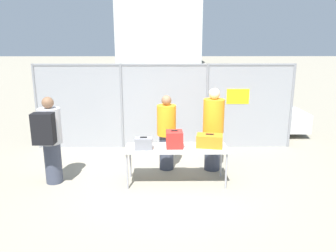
% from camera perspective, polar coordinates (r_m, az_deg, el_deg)
% --- Properties ---
extents(ground_plane, '(120.00, 120.00, 0.00)m').
position_cam_1_polar(ground_plane, '(6.73, -0.54, -10.31)').
color(ground_plane, gray).
extents(fence_section, '(6.89, 0.07, 2.27)m').
position_cam_1_polar(fence_section, '(8.75, -0.49, 3.72)').
color(fence_section, gray).
rests_on(fence_section, ground_plane).
extents(inspection_table, '(2.05, 0.72, 0.76)m').
position_cam_1_polar(inspection_table, '(6.61, 1.50, -4.23)').
color(inspection_table, '#B2B2AD').
rests_on(inspection_table, ground_plane).
extents(suitcase_grey, '(0.35, 0.21, 0.26)m').
position_cam_1_polar(suitcase_grey, '(6.47, -4.23, -3.07)').
color(suitcase_grey, slate).
rests_on(suitcase_grey, inspection_table).
extents(suitcase_red, '(0.34, 0.35, 0.36)m').
position_cam_1_polar(suitcase_red, '(6.56, 1.16, -2.32)').
color(suitcase_red, red).
rests_on(suitcase_red, inspection_table).
extents(suitcase_orange, '(0.57, 0.42, 0.28)m').
position_cam_1_polar(suitcase_orange, '(6.65, 7.28, -2.57)').
color(suitcase_orange, orange).
rests_on(suitcase_orange, inspection_table).
extents(traveler_hooded, '(0.44, 0.68, 1.78)m').
position_cam_1_polar(traveler_hooded, '(6.89, -19.87, -1.89)').
color(traveler_hooded, '#383D4C').
rests_on(traveler_hooded, ground_plane).
extents(security_worker_near, '(0.42, 0.42, 1.69)m').
position_cam_1_polar(security_worker_near, '(7.28, -0.23, -1.01)').
color(security_worker_near, '#383D4C').
rests_on(security_worker_near, ground_plane).
extents(security_worker_far, '(0.46, 0.46, 1.85)m').
position_cam_1_polar(security_worker_far, '(7.30, 7.91, -0.45)').
color(security_worker_far, '#383D4C').
rests_on(security_worker_far, ground_plane).
extents(utility_trailer, '(4.18, 2.08, 0.73)m').
position_cam_1_polar(utility_trailer, '(10.53, 14.22, 0.90)').
color(utility_trailer, silver).
rests_on(utility_trailer, ground_plane).
extents(distant_hangar, '(11.01, 8.39, 7.96)m').
position_cam_1_polar(distant_hangar, '(46.60, -1.60, 15.92)').
color(distant_hangar, '#B2B7B2').
rests_on(distant_hangar, ground_plane).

